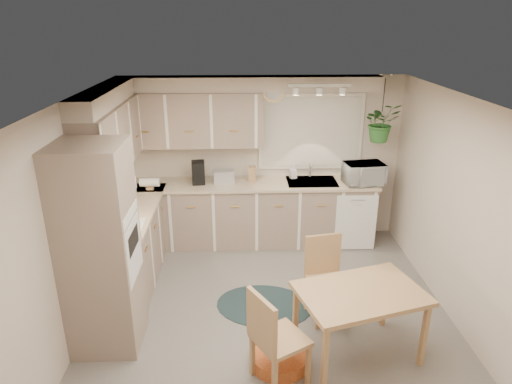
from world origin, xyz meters
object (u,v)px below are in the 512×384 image
at_px(pet_bed, 280,358).
at_px(braided_rug, 264,305).
at_px(microwave, 364,171).
at_px(chair_back, 328,281).
at_px(chair_left, 280,336).
at_px(dining_table, 358,324).

bearing_deg(pet_bed, braided_rug, 95.83).
relative_size(pet_bed, microwave, 1.05).
bearing_deg(chair_back, pet_bed, 39.72).
height_order(braided_rug, pet_bed, pet_bed).
distance_m(chair_left, braided_rug, 1.25).
bearing_deg(pet_bed, chair_back, 51.23).
xyz_separation_m(braided_rug, pet_bed, (0.10, -0.95, 0.06)).
bearing_deg(dining_table, chair_back, 106.29).
xyz_separation_m(chair_left, pet_bed, (0.02, 0.20, -0.41)).
xyz_separation_m(dining_table, chair_back, (-0.18, 0.62, 0.10)).
bearing_deg(dining_table, microwave, 75.63).
bearing_deg(microwave, chair_back, -122.89).
distance_m(chair_left, chair_back, 1.11).
xyz_separation_m(chair_left, braided_rug, (-0.08, 1.15, -0.47)).
relative_size(braided_rug, pet_bed, 1.97).
xyz_separation_m(dining_table, braided_rug, (-0.86, 0.85, -0.36)).
height_order(chair_back, pet_bed, chair_back).
xyz_separation_m(dining_table, chair_left, (-0.78, -0.31, 0.11)).
height_order(dining_table, chair_back, chair_back).
xyz_separation_m(chair_back, microwave, (0.79, 1.76, 0.66)).
height_order(chair_left, microwave, microwave).
bearing_deg(braided_rug, dining_table, -44.38).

